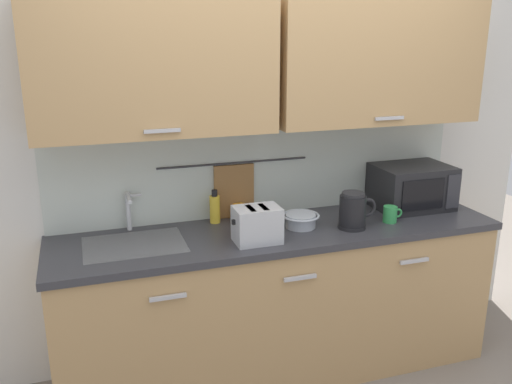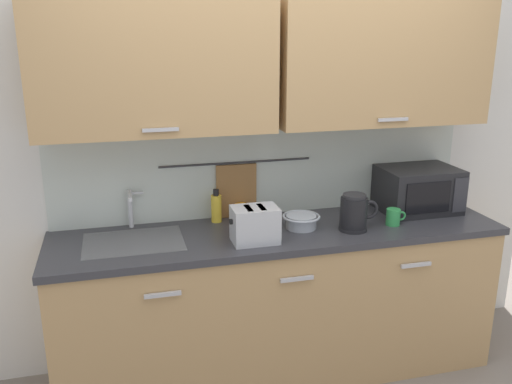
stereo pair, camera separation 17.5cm
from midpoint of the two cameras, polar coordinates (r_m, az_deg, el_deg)
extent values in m
cube|color=tan|center=(3.26, 0.79, -11.64)|extent=(2.50, 0.60, 0.86)
cube|color=#B7B7BC|center=(2.72, -11.05, -10.77)|extent=(0.18, 0.02, 0.02)
cube|color=#B7B7BC|center=(2.86, 2.87, -8.96)|extent=(0.18, 0.02, 0.02)
cube|color=#B7B7BC|center=(3.16, 14.69, -7.00)|extent=(0.18, 0.02, 0.02)
cube|color=#333338|center=(3.08, 0.82, -4.24)|extent=(2.53, 0.63, 0.04)
cube|color=#9EA0A5|center=(2.96, -14.22, -6.16)|extent=(0.52, 0.38, 0.09)
cube|color=silver|center=(3.27, -1.04, 3.80)|extent=(3.70, 0.06, 2.50)
cube|color=beige|center=(3.26, -0.85, 2.38)|extent=(2.50, 0.01, 0.55)
cube|color=tan|center=(2.87, -12.39, 12.74)|extent=(1.23, 0.33, 0.70)
cube|color=#B7B7BC|center=(2.74, -11.59, 6.28)|extent=(0.18, 0.01, 0.02)
cube|color=tan|center=(3.26, 10.97, 13.24)|extent=(1.23, 0.33, 0.70)
cube|color=#B7B7BC|center=(3.14, 12.22, 7.54)|extent=(0.18, 0.01, 0.02)
cylinder|color=#333338|center=(3.18, -3.92, 3.03)|extent=(0.90, 0.01, 0.01)
cube|color=olive|center=(3.23, -3.86, -0.10)|extent=(0.24, 0.02, 0.34)
cylinder|color=#B2B5BA|center=(3.12, -14.76, -1.96)|extent=(0.03, 0.03, 0.22)
cylinder|color=#B2B5BA|center=(3.02, -14.79, -0.62)|extent=(0.02, 0.16, 0.02)
cube|color=#B2B5BA|center=(3.10, -14.15, -0.31)|extent=(0.07, 0.02, 0.01)
cube|color=black|center=(3.51, 14.57, 0.54)|extent=(0.46, 0.34, 0.27)
cube|color=black|center=(3.36, 15.64, -0.29)|extent=(0.29, 0.01, 0.18)
cube|color=#2D2D33|center=(3.48, 18.59, 0.04)|extent=(0.09, 0.01, 0.21)
cylinder|color=black|center=(3.12, 8.37, -3.59)|extent=(0.16, 0.16, 0.02)
cylinder|color=black|center=(3.08, 8.45, -1.95)|extent=(0.15, 0.15, 0.17)
cylinder|color=#262628|center=(3.06, 8.52, -0.26)|extent=(0.13, 0.13, 0.02)
torus|color=black|center=(3.12, 9.98, -1.62)|extent=(0.11, 0.02, 0.11)
cylinder|color=yellow|center=(3.16, -5.91, -1.83)|extent=(0.06, 0.06, 0.16)
cylinder|color=black|center=(3.13, -5.97, -0.13)|extent=(0.03, 0.03, 0.04)
cylinder|color=orange|center=(3.20, -3.32, -2.14)|extent=(0.08, 0.08, 0.09)
torus|color=orange|center=(3.21, -2.43, -2.02)|extent=(0.06, 0.01, 0.06)
cylinder|color=#A5ADB7|center=(3.09, 3.06, -3.04)|extent=(0.17, 0.17, 0.07)
torus|color=#A5ADB7|center=(3.08, 3.07, -2.49)|extent=(0.21, 0.21, 0.01)
cube|color=#B7BABF|center=(2.86, -1.65, -3.45)|extent=(0.24, 0.17, 0.19)
cube|color=black|center=(2.82, -2.34, -1.83)|extent=(0.03, 0.12, 0.01)
cube|color=black|center=(2.84, -0.99, -1.69)|extent=(0.03, 0.12, 0.01)
cube|color=black|center=(2.82, -4.15, -3.18)|extent=(0.02, 0.02, 0.02)
cylinder|color=green|center=(3.24, 12.33, -2.30)|extent=(0.08, 0.08, 0.09)
torus|color=green|center=(3.26, 13.12, -2.17)|extent=(0.06, 0.01, 0.06)
camera|label=1|loc=(0.09, -91.68, -0.50)|focal=38.29mm
camera|label=2|loc=(0.09, 88.32, 0.50)|focal=38.29mm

